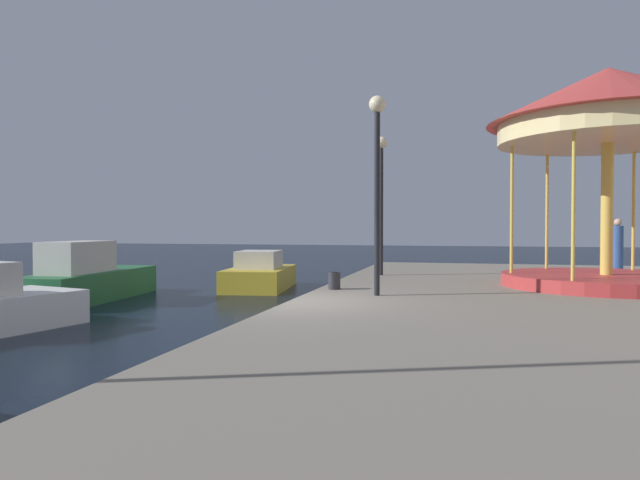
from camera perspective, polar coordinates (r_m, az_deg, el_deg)
name	(u,v)px	position (r m, az deg, el deg)	size (l,w,h in m)	color
ground_plane	(289,341)	(11.25, -3.17, -10.26)	(120.00, 120.00, 0.00)	black
motorboat_green	(88,279)	(18.57, -22.60, -3.68)	(2.13, 5.62, 1.84)	#236638
motorboat_yellow	(260,274)	(20.61, -6.16, -3.52)	(2.58, 4.37, 1.41)	gold
carousel	(608,124)	(15.49, 27.35, 10.45)	(5.71, 5.71, 5.33)	#B23333
lamp_post_mid_promenade	(377,159)	(12.02, 5.87, 8.24)	(0.36, 0.36, 4.25)	black
lamp_post_far_end	(381,180)	(17.16, 6.28, 6.08)	(0.36, 0.36, 4.22)	black
bollard_north	(335,281)	(13.18, 1.57, -4.17)	(0.24, 0.24, 0.40)	#2D2D33
bollard_south	(333,281)	(13.10, 1.37, -4.20)	(0.24, 0.24, 0.40)	#2D2D33
person_mid_promenade	(618,247)	(20.77, 28.13, -0.62)	(0.34, 0.34, 1.75)	#2D4C8C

